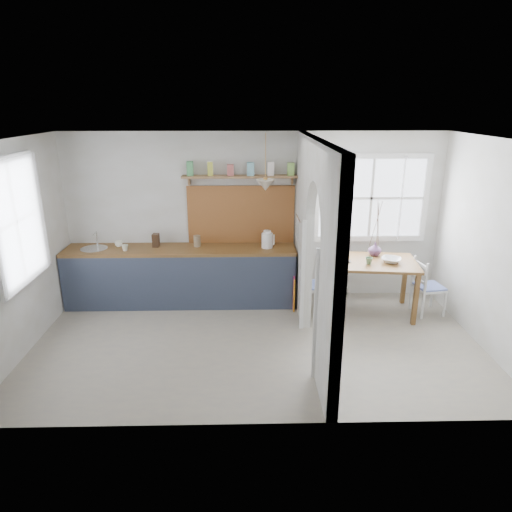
{
  "coord_description": "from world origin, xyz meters",
  "views": [
    {
      "loc": [
        -0.13,
        -5.31,
        2.99
      ],
      "look_at": [
        0.0,
        0.46,
        1.05
      ],
      "focal_mm": 32.0,
      "sensor_mm": 36.0,
      "label": 1
    }
  ],
  "objects_px": {
    "chair_left": "(311,285)",
    "vase": "(375,249)",
    "dining_table": "(369,287)",
    "chair_right": "(429,286)",
    "kettle": "(267,239)"
  },
  "relations": [
    {
      "from": "chair_left",
      "to": "vase",
      "type": "distance_m",
      "value": 1.11
    },
    {
      "from": "dining_table",
      "to": "vase",
      "type": "relative_size",
      "value": 6.35
    },
    {
      "from": "dining_table",
      "to": "chair_right",
      "type": "relative_size",
      "value": 1.52
    },
    {
      "from": "dining_table",
      "to": "chair_left",
      "type": "height_order",
      "value": "chair_left"
    },
    {
      "from": "chair_right",
      "to": "vase",
      "type": "relative_size",
      "value": 4.19
    },
    {
      "from": "chair_left",
      "to": "vase",
      "type": "xyz_separation_m",
      "value": [
        0.97,
        0.2,
        0.49
      ]
    },
    {
      "from": "kettle",
      "to": "vase",
      "type": "bearing_deg",
      "value": 19.78
    },
    {
      "from": "vase",
      "to": "chair_left",
      "type": "bearing_deg",
      "value": -168.63
    },
    {
      "from": "kettle",
      "to": "dining_table",
      "type": "bearing_deg",
      "value": 10.14
    },
    {
      "from": "chair_left",
      "to": "chair_right",
      "type": "relative_size",
      "value": 0.98
    },
    {
      "from": "kettle",
      "to": "vase",
      "type": "height_order",
      "value": "kettle"
    },
    {
      "from": "chair_right",
      "to": "vase",
      "type": "height_order",
      "value": "vase"
    },
    {
      "from": "kettle",
      "to": "vase",
      "type": "distance_m",
      "value": 1.63
    },
    {
      "from": "dining_table",
      "to": "chair_right",
      "type": "bearing_deg",
      "value": 2.73
    },
    {
      "from": "dining_table",
      "to": "kettle",
      "type": "xyz_separation_m",
      "value": [
        -1.51,
        0.39,
        0.63
      ]
    }
  ]
}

